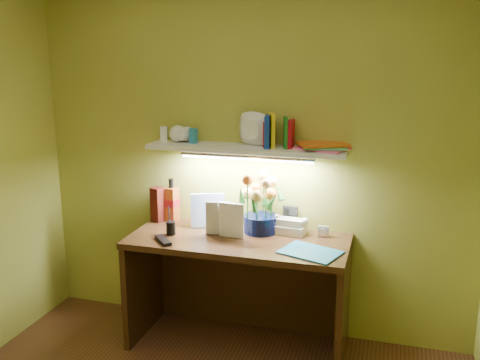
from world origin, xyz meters
name	(u,v)px	position (x,y,z in m)	size (l,w,h in m)	color
desk	(238,293)	(0.00, 1.20, 0.38)	(1.40, 0.60, 0.75)	#321D0D
flower_bouquet	(261,203)	(0.11, 1.37, 0.95)	(0.25, 0.25, 0.40)	#060D33
telephone	(291,225)	(0.30, 1.39, 0.81)	(0.20, 0.15, 0.12)	white
desk_clock	(323,231)	(0.52, 1.39, 0.79)	(0.07, 0.04, 0.07)	#B0B1B5
whisky_bottle	(172,200)	(-0.55, 1.43, 0.90)	(0.08, 0.08, 0.30)	#A94C1B
whisky_box	(158,204)	(-0.64, 1.39, 0.87)	(0.08, 0.08, 0.24)	#50140E
pen_cup	(171,224)	(-0.44, 1.15, 0.82)	(0.06, 0.06, 0.15)	black
art_card	(208,210)	(-0.27, 1.38, 0.86)	(0.23, 0.05, 0.23)	white
tv_remote	(163,240)	(-0.43, 1.01, 0.76)	(0.05, 0.18, 0.02)	black
blue_folder	(310,252)	(0.48, 1.08, 0.75)	(0.33, 0.25, 0.01)	teal
desk_book_a	(206,218)	(-0.22, 1.22, 0.86)	(0.17, 0.02, 0.22)	beige
desk_book_b	(219,219)	(-0.13, 1.22, 0.86)	(0.17, 0.02, 0.23)	white
wall_shelf	(250,143)	(0.03, 1.38, 1.33)	(1.32, 0.33, 0.25)	white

